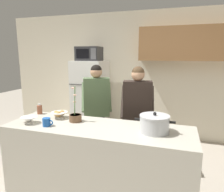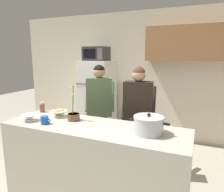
{
  "view_description": "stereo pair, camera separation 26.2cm",
  "coord_description": "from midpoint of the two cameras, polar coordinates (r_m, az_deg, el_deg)",
  "views": [
    {
      "loc": [
        0.84,
        -2.07,
        1.71
      ],
      "look_at": [
        0.0,
        0.55,
        1.17
      ],
      "focal_mm": 33.11,
      "sensor_mm": 36.0,
      "label": 1
    },
    {
      "loc": [
        1.08,
        -1.98,
        1.71
      ],
      "look_at": [
        0.0,
        0.55,
        1.17
      ],
      "focal_mm": 33.11,
      "sensor_mm": 36.0,
      "label": 2
    }
  ],
  "objects": [
    {
      "name": "back_wall_unit",
      "position": [
        4.35,
        13.68,
        7.02
      ],
      "size": [
        6.0,
        0.48,
        2.6
      ],
      "color": "beige",
      "rests_on": "ground"
    },
    {
      "name": "kitchen_island",
      "position": [
        2.57,
        -2.01,
        -18.05
      ],
      "size": [
        2.15,
        0.68,
        0.92
      ],
      "primitive_type": "cube",
      "color": "#BCB7A8",
      "rests_on": "ground"
    },
    {
      "name": "refrigerator",
      "position": [
        4.39,
        -2.34,
        -0.84
      ],
      "size": [
        0.64,
        0.68,
        1.61
      ],
      "color": "white",
      "rests_on": "ground"
    },
    {
      "name": "microwave",
      "position": [
        4.28,
        -2.57,
        11.57
      ],
      "size": [
        0.48,
        0.37,
        0.28
      ],
      "color": "#2D2D30",
      "rests_on": "refrigerator"
    },
    {
      "name": "person_near_pot",
      "position": [
        3.3,
        -1.22,
        -1.8
      ],
      "size": [
        0.58,
        0.54,
        1.57
      ],
      "color": "#33384C",
      "rests_on": "ground"
    },
    {
      "name": "person_by_sink",
      "position": [
        2.93,
        9.73,
        -3.72
      ],
      "size": [
        0.53,
        0.47,
        1.57
      ],
      "color": "#726656",
      "rests_on": "ground"
    },
    {
      "name": "cooking_pot",
      "position": [
        2.19,
        13.49,
        -7.82
      ],
      "size": [
        0.42,
        0.31,
        0.22
      ],
      "color": "silver",
      "rests_on": "kitchen_island"
    },
    {
      "name": "coffee_mug",
      "position": [
        2.51,
        -15.25,
        -6.48
      ],
      "size": [
        0.13,
        0.09,
        0.1
      ],
      "color": "#1E59B2",
      "rests_on": "kitchen_island"
    },
    {
      "name": "bread_bowl",
      "position": [
        2.77,
        -11.77,
        -4.62
      ],
      "size": [
        0.21,
        0.21,
        0.1
      ],
      "color": "white",
      "rests_on": "kitchen_island"
    },
    {
      "name": "empty_bowl",
      "position": [
        2.69,
        -19.31,
        -5.58
      ],
      "size": [
        0.19,
        0.19,
        0.08
      ],
      "color": "white",
      "rests_on": "kitchen_island"
    },
    {
      "name": "bottle_near_edge",
      "position": [
        3.05,
        -16.43,
        -3.01
      ],
      "size": [
        0.07,
        0.07,
        0.14
      ],
      "color": "brown",
      "rests_on": "kitchen_island"
    },
    {
      "name": "potted_orchid",
      "position": [
        2.58,
        -7.74,
        -5.42
      ],
      "size": [
        0.15,
        0.15,
        0.43
      ],
      "color": "brown",
      "rests_on": "kitchen_island"
    }
  ]
}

